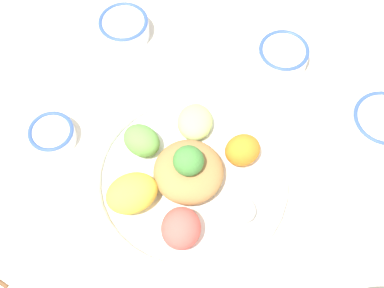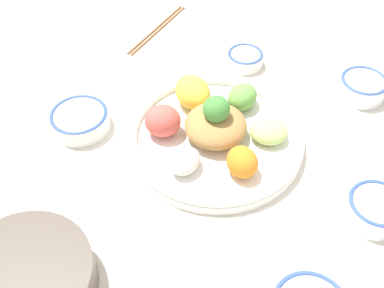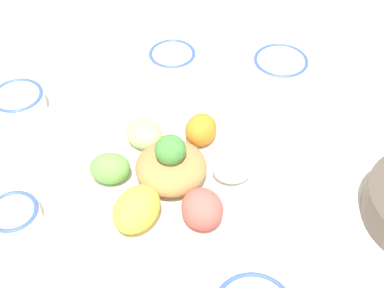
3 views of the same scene
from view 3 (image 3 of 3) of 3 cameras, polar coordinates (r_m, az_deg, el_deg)
name	(u,v)px [view 3 (image 3 of 3)]	position (r m, az deg, el deg)	size (l,w,h in m)	color
ground_plane	(175,198)	(0.88, -1.86, -5.81)	(2.40, 2.40, 0.00)	silver
salad_platter	(170,177)	(0.88, -2.32, -3.51)	(0.34, 0.34, 0.11)	white
sauce_bowl_red	(19,102)	(1.06, -17.96, 4.29)	(0.10, 0.10, 0.04)	white
rice_bowl_blue	(172,60)	(1.10, -2.10, 8.94)	(0.10, 0.10, 0.04)	white
sauce_bowl_dark	(280,66)	(1.11, 9.39, 8.20)	(0.11, 0.11, 0.04)	white
rice_bowl_plain	(14,216)	(0.88, -18.43, -7.25)	(0.08, 0.08, 0.03)	white
serving_spoon_main	(136,38)	(1.20, -5.99, 11.15)	(0.12, 0.11, 0.01)	silver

